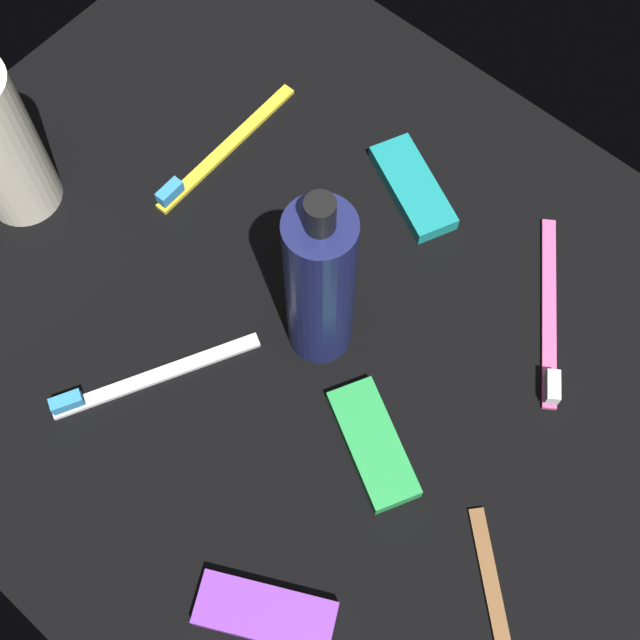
{
  "coord_description": "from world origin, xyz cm",
  "views": [
    {
      "loc": [
        -19.71,
        22.74,
        70.08
      ],
      "look_at": [
        0.0,
        0.0,
        3.0
      ],
      "focal_mm": 49.89,
      "sensor_mm": 36.0,
      "label": 1
    }
  ],
  "objects_px": {
    "snack_bar_purple": "(265,614)",
    "snack_bar_teal": "(413,188)",
    "toothbrush_pink": "(550,320)",
    "lotion_bottle": "(324,281)",
    "snack_bar_green": "(373,444)",
    "toothbrush_white": "(144,379)",
    "toothbrush_yellow": "(219,153)"
  },
  "relations": [
    {
      "from": "snack_bar_purple",
      "to": "toothbrush_white",
      "type": "bearing_deg",
      "value": -46.76
    },
    {
      "from": "toothbrush_pink",
      "to": "toothbrush_yellow",
      "type": "relative_size",
      "value": 0.86
    },
    {
      "from": "snack_bar_teal",
      "to": "snack_bar_green",
      "type": "bearing_deg",
      "value": 146.05
    },
    {
      "from": "toothbrush_pink",
      "to": "toothbrush_yellow",
      "type": "xyz_separation_m",
      "value": [
        0.33,
        0.06,
        0.0
      ]
    },
    {
      "from": "toothbrush_white",
      "to": "snack_bar_green",
      "type": "relative_size",
      "value": 1.59
    },
    {
      "from": "toothbrush_yellow",
      "to": "snack_bar_teal",
      "type": "xyz_separation_m",
      "value": [
        -0.16,
        -0.09,
        0.0
      ]
    },
    {
      "from": "lotion_bottle",
      "to": "toothbrush_pink",
      "type": "xyz_separation_m",
      "value": [
        -0.14,
        -0.13,
        -0.09
      ]
    },
    {
      "from": "snack_bar_purple",
      "to": "lotion_bottle",
      "type": "bearing_deg",
      "value": -86.96
    },
    {
      "from": "toothbrush_pink",
      "to": "snack_bar_green",
      "type": "xyz_separation_m",
      "value": [
        0.04,
        0.18,
        0.0
      ]
    },
    {
      "from": "lotion_bottle",
      "to": "snack_bar_green",
      "type": "bearing_deg",
      "value": 152.17
    },
    {
      "from": "lotion_bottle",
      "to": "toothbrush_white",
      "type": "distance_m",
      "value": 0.18
    },
    {
      "from": "snack_bar_teal",
      "to": "lotion_bottle",
      "type": "bearing_deg",
      "value": 125.55
    },
    {
      "from": "toothbrush_white",
      "to": "snack_bar_green",
      "type": "xyz_separation_m",
      "value": [
        -0.18,
        -0.08,
        0.0
      ]
    },
    {
      "from": "lotion_bottle",
      "to": "snack_bar_teal",
      "type": "distance_m",
      "value": 0.18
    },
    {
      "from": "toothbrush_pink",
      "to": "toothbrush_yellow",
      "type": "height_order",
      "value": "same"
    },
    {
      "from": "snack_bar_purple",
      "to": "snack_bar_teal",
      "type": "relative_size",
      "value": 1.0
    },
    {
      "from": "toothbrush_yellow",
      "to": "snack_bar_purple",
      "type": "relative_size",
      "value": 1.73
    },
    {
      "from": "toothbrush_yellow",
      "to": "snack_bar_purple",
      "type": "xyz_separation_m",
      "value": [
        -0.31,
        0.28,
        0.0
      ]
    },
    {
      "from": "lotion_bottle",
      "to": "snack_bar_teal",
      "type": "height_order",
      "value": "lotion_bottle"
    },
    {
      "from": "toothbrush_yellow",
      "to": "snack_bar_purple",
      "type": "distance_m",
      "value": 0.42
    },
    {
      "from": "lotion_bottle",
      "to": "toothbrush_pink",
      "type": "relative_size",
      "value": 1.38
    },
    {
      "from": "toothbrush_pink",
      "to": "snack_bar_green",
      "type": "height_order",
      "value": "toothbrush_pink"
    },
    {
      "from": "snack_bar_purple",
      "to": "snack_bar_green",
      "type": "distance_m",
      "value": 0.15
    },
    {
      "from": "toothbrush_pink",
      "to": "snack_bar_teal",
      "type": "height_order",
      "value": "toothbrush_pink"
    },
    {
      "from": "toothbrush_pink",
      "to": "snack_bar_teal",
      "type": "bearing_deg",
      "value": -8.95
    },
    {
      "from": "toothbrush_pink",
      "to": "toothbrush_white",
      "type": "height_order",
      "value": "same"
    },
    {
      "from": "snack_bar_purple",
      "to": "toothbrush_yellow",
      "type": "bearing_deg",
      "value": -68.88
    },
    {
      "from": "lotion_bottle",
      "to": "toothbrush_pink",
      "type": "height_order",
      "value": "lotion_bottle"
    },
    {
      "from": "toothbrush_pink",
      "to": "snack_bar_green",
      "type": "distance_m",
      "value": 0.19
    },
    {
      "from": "toothbrush_white",
      "to": "snack_bar_purple",
      "type": "height_order",
      "value": "toothbrush_white"
    },
    {
      "from": "toothbrush_white",
      "to": "snack_bar_teal",
      "type": "height_order",
      "value": "toothbrush_white"
    },
    {
      "from": "toothbrush_pink",
      "to": "snack_bar_teal",
      "type": "relative_size",
      "value": 1.48
    }
  ]
}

